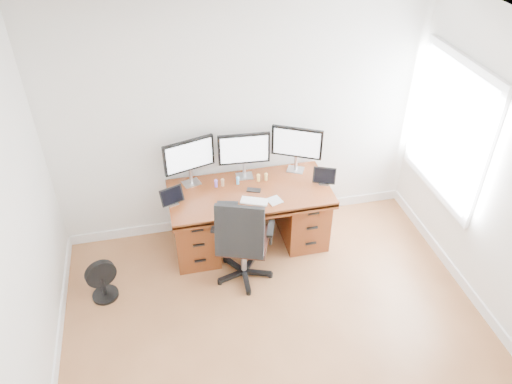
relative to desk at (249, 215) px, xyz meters
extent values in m
plane|color=#8F5C37|center=(0.00, -1.83, -0.40)|extent=(4.50, 4.50, 0.00)
cube|color=white|center=(0.00, 0.42, 0.95)|extent=(4.00, 0.10, 2.70)
cube|color=white|center=(1.97, -0.33, 1.00)|extent=(0.04, 1.30, 1.50)
cube|color=white|center=(1.95, -0.33, 1.00)|extent=(0.01, 1.15, 1.35)
cube|color=#602B13|center=(0.00, -0.03, 0.32)|extent=(1.70, 0.80, 0.05)
cube|color=#602B13|center=(-0.60, 0.00, -0.05)|extent=(0.45, 0.70, 0.70)
cube|color=#602B13|center=(0.60, 0.00, -0.05)|extent=(0.45, 0.70, 0.70)
cube|color=#4C210D|center=(0.00, 0.27, 0.10)|extent=(0.74, 0.03, 0.40)
cylinder|color=black|center=(-0.17, -0.49, -0.36)|extent=(0.73, 0.73, 0.08)
cylinder|color=silver|center=(-0.17, -0.49, -0.12)|extent=(0.06, 0.06, 0.40)
cube|color=black|center=(-0.17, -0.49, 0.08)|extent=(0.62, 0.60, 0.07)
cube|color=black|center=(-0.24, -0.70, 0.39)|extent=(0.45, 0.21, 0.56)
cube|color=black|center=(-0.42, -0.39, 0.27)|extent=(0.14, 0.25, 0.03)
cube|color=black|center=(0.09, -0.58, 0.27)|extent=(0.14, 0.25, 0.03)
cylinder|color=black|center=(-1.59, -0.47, -0.39)|extent=(0.26, 0.26, 0.03)
cylinder|color=black|center=(-1.59, -0.47, -0.26)|extent=(0.04, 0.04, 0.22)
cylinder|color=black|center=(-1.59, -0.47, -0.11)|extent=(0.31, 0.17, 0.30)
cube|color=silver|center=(-0.58, 0.24, 0.35)|extent=(0.21, 0.18, 0.01)
cylinder|color=silver|center=(-0.58, 0.24, 0.44)|extent=(0.04, 0.04, 0.18)
cube|color=black|center=(-0.58, 0.24, 0.70)|extent=(0.54, 0.19, 0.35)
cube|color=white|center=(-0.57, 0.22, 0.70)|extent=(0.48, 0.14, 0.30)
cube|color=silver|center=(0.00, 0.24, 0.35)|extent=(0.19, 0.15, 0.01)
cylinder|color=silver|center=(0.00, 0.24, 0.44)|extent=(0.04, 0.04, 0.18)
cube|color=black|center=(0.00, 0.24, 0.70)|extent=(0.55, 0.07, 0.35)
cube|color=white|center=(0.00, 0.22, 0.70)|extent=(0.50, 0.04, 0.30)
cube|color=silver|center=(0.58, 0.24, 0.35)|extent=(0.22, 0.21, 0.01)
cylinder|color=silver|center=(0.58, 0.24, 0.44)|extent=(0.04, 0.04, 0.18)
cube|color=black|center=(0.58, 0.24, 0.70)|extent=(0.50, 0.29, 0.35)
cube|color=white|center=(0.57, 0.22, 0.70)|extent=(0.45, 0.23, 0.30)
cube|color=silver|center=(-0.81, -0.08, 0.35)|extent=(0.12, 0.11, 0.01)
cube|color=black|center=(-0.81, -0.08, 0.45)|extent=(0.25, 0.15, 0.17)
cube|color=silver|center=(0.80, -0.08, 0.35)|extent=(0.12, 0.11, 0.01)
cube|color=black|center=(0.80, -0.08, 0.45)|extent=(0.25, 0.16, 0.17)
cube|color=silver|center=(0.01, -0.23, 0.36)|extent=(0.30, 0.22, 0.01)
cube|color=silver|center=(0.21, -0.26, 0.35)|extent=(0.17, 0.17, 0.01)
cube|color=black|center=(-0.27, -0.23, 0.35)|extent=(0.24, 0.18, 0.01)
cube|color=black|center=(0.04, -0.03, 0.35)|extent=(0.16, 0.12, 0.01)
cylinder|color=#825AE1|center=(-0.33, 0.12, 0.38)|extent=(0.03, 0.03, 0.06)
sphere|color=#825AE1|center=(-0.33, 0.12, 0.42)|extent=(0.04, 0.04, 0.04)
cylinder|color=#8F6C47|center=(-0.26, 0.12, 0.38)|extent=(0.03, 0.03, 0.06)
sphere|color=#8F6C47|center=(-0.26, 0.12, 0.42)|extent=(0.04, 0.04, 0.04)
cylinder|color=#58B2F3|center=(-0.10, 0.12, 0.38)|extent=(0.03, 0.03, 0.06)
sphere|color=#58B2F3|center=(-0.10, 0.12, 0.42)|extent=(0.04, 0.04, 0.04)
cylinder|color=#FFC358|center=(0.13, 0.12, 0.38)|extent=(0.03, 0.03, 0.06)
sphere|color=#FFC358|center=(0.13, 0.12, 0.42)|extent=(0.04, 0.04, 0.04)
cylinder|color=#DFB15B|center=(0.21, 0.12, 0.38)|extent=(0.03, 0.03, 0.06)
sphere|color=#DFB15B|center=(0.21, 0.12, 0.42)|extent=(0.04, 0.04, 0.04)
camera|label=1|loc=(-0.87, -4.16, 3.45)|focal=35.00mm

